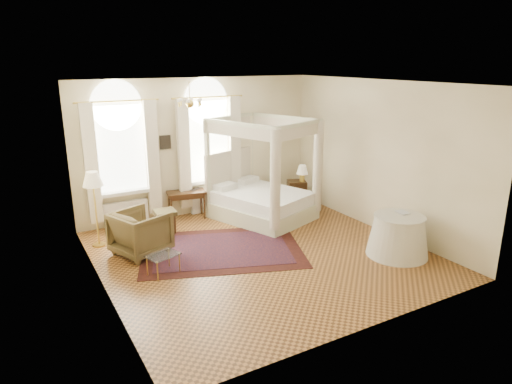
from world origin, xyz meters
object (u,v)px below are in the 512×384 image
coffee_table (163,256)px  side_table (398,236)px  writing_desk (186,195)px  stool (165,214)px  nightstand (297,193)px  canopy_bed (263,196)px  floor_lamp (93,183)px  armchair (141,233)px

coffee_table → side_table: side_table is taller
writing_desk → stool: (-0.76, -0.66, -0.15)m
nightstand → canopy_bed: bearing=-161.7°
floor_lamp → side_table: bearing=-34.1°
nightstand → coffee_table: nightstand is taller
armchair → coffee_table: 1.09m
canopy_bed → stool: (-2.37, 0.23, -0.12)m
canopy_bed → writing_desk: 1.83m
nightstand → coffee_table: bearing=-153.9°
coffee_table → floor_lamp: size_ratio=0.41×
nightstand → writing_desk: (-2.88, 0.47, 0.25)m
writing_desk → canopy_bed: bearing=-29.0°
coffee_table → side_table: 4.51m
armchair → side_table: armchair is taller
armchair → coffee_table: size_ratio=1.51×
stool → writing_desk: bearing=40.9°
nightstand → stool: nightstand is taller
nightstand → floor_lamp: (-5.08, -0.21, 1.01)m
stool → side_table: size_ratio=0.43×
canopy_bed → floor_lamp: (-3.81, 0.21, 0.80)m
stool → coffee_table: size_ratio=0.80×
floor_lamp → side_table: (5.01, -3.39, -0.94)m
writing_desk → coffee_table: 2.99m
canopy_bed → coffee_table: 3.52m
canopy_bed → stool: 2.38m
nightstand → armchair: size_ratio=0.68×
coffee_table → side_table: (4.27, -1.47, 0.06)m
nightstand → coffee_table: (-4.34, -2.13, 0.01)m
nightstand → stool: size_ratio=1.28×
nightstand → floor_lamp: floor_lamp is taller
nightstand → writing_desk: size_ratio=0.68×
canopy_bed → floor_lamp: 3.90m
writing_desk → stool: writing_desk is taller
stool → side_table: (3.56, -3.41, -0.03)m
writing_desk → coffee_table: (-1.46, -2.60, -0.24)m
nightstand → coffee_table: size_ratio=1.03×
writing_desk → side_table: bearing=-55.4°
nightstand → stool: (-3.64, -0.19, 0.10)m
canopy_bed → writing_desk: bearing=151.0°
stool → floor_lamp: floor_lamp is taller
writing_desk → side_table: 4.94m
writing_desk → nightstand: bearing=-9.3°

